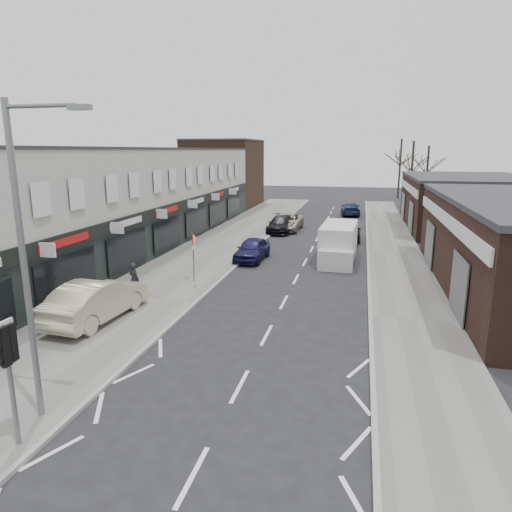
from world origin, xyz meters
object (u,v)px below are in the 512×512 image
Objects in this scene: sedan_on_pavement at (97,300)px; parked_car_right_b at (350,232)px; warning_sign at (194,243)px; parked_car_left_b at (280,224)px; parked_car_left_c at (287,222)px; parked_car_right_c at (351,209)px; pedestrian at (134,280)px; street_lamp at (28,249)px; white_van at (338,243)px; parked_car_right_a at (345,234)px; parked_car_left_a at (252,249)px; traffic_light at (7,355)px.

sedan_on_pavement is 22.37m from parked_car_right_b.
parked_car_left_b is at bearing 83.85° from warning_sign.
parked_car_left_c is 1.32× the size of parked_car_right_b.
warning_sign is 29.47m from parked_car_right_c.
parked_car_left_c is at bearing -80.31° from pedestrian.
street_lamp is at bearing -91.57° from parked_car_left_c.
warning_sign reaches higher than parked_car_left_b.
parked_car_left_b is 6.42m from parked_car_right_b.
sedan_on_pavement is at bearing 71.08° from parked_car_right_c.
warning_sign reaches higher than white_van.
street_lamp reaches higher than parked_car_right_a.
parked_car_left_b is at bearing 87.79° from street_lamp.
pedestrian reaches higher than parked_car_left_a.
parked_car_left_c is at bearing 90.58° from parked_car_left_a.
street_lamp is at bearing -93.04° from parked_car_left_b.
sedan_on_pavement reaches higher than parked_car_right_c.
traffic_light is at bearing -86.90° from warning_sign.
traffic_light reaches higher than parked_car_left_a.
white_van reaches higher than pedestrian.
parked_car_left_c is (2.11, 17.52, -1.47)m from warning_sign.
warning_sign is at bearing -101.47° from pedestrian.
parked_car_right_c is at bearing 80.75° from street_lamp.
white_van is 5.57m from parked_car_left_a.
parked_car_right_b is (0.58, 6.85, -0.41)m from white_van.
sedan_on_pavement is 20.83m from parked_car_right_a.
traffic_light is at bearing -90.61° from parked_car_left_a.
parked_car_right_a is (7.36, 12.44, -1.47)m from warning_sign.
parked_car_left_a is (1.13, 18.62, -3.91)m from street_lamp.
parked_car_left_b is 0.90× the size of parked_car_left_c.
parked_car_left_a is 1.05× the size of parked_car_right_b.
street_lamp reaches higher than parked_car_right_b.
pedestrian is at bearing -122.21° from warning_sign.
sedan_on_pavement is (-9.07, -13.33, -0.12)m from white_van.
warning_sign is 0.65× the size of parked_car_left_a.
parked_car_right_c is (7.36, 28.50, -1.51)m from warning_sign.
parked_car_left_c is (1.47, 30.32, -3.89)m from street_lamp.
warning_sign reaches higher than parked_car_left_a.
parked_car_right_b is (7.74, 13.97, -1.52)m from warning_sign.
pedestrian is at bearing 104.61° from street_lamp.
sedan_on_pavement is 0.98× the size of parked_car_left_c.
parked_car_left_c reaches higher than parked_car_right_b.
warning_sign is 1.65× the size of pedestrian.
parked_car_right_a is at bearing 59.39° from warning_sign.
traffic_light is at bearing -91.24° from parked_car_left_c.
parked_car_left_c is at bearing -32.77° from parked_car_right_b.
parked_car_right_a is (5.60, 6.62, 0.02)m from parked_car_left_a.
street_lamp is at bearing -87.16° from warning_sign.
sedan_on_pavement is at bearing -104.69° from parked_car_left_a.
pedestrian is 0.41× the size of parked_car_right_b.
parked_car_left_b is (-5.40, 9.19, -0.41)m from white_van.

